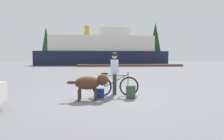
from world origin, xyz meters
name	(u,v)px	position (x,y,z in m)	size (l,w,h in m)	color
ground_plane	(107,96)	(0.00, 0.00, 0.00)	(160.00, 160.00, 0.00)	slate
bicycle	(115,86)	(0.33, 0.02, 0.40)	(1.80, 0.44, 0.93)	black
person_cyclist	(115,69)	(0.34, 0.43, 1.03)	(0.32, 0.53, 1.71)	#333338
dog	(91,83)	(-0.59, -0.53, 0.60)	(1.46, 0.54, 0.91)	#472D19
backpack	(131,92)	(0.85, -0.46, 0.24)	(0.28, 0.20, 0.47)	#334C33
handbag_pannier	(100,93)	(-0.27, -0.25, 0.17)	(0.32, 0.18, 0.34)	navy
dock_pier	(130,65)	(5.56, 25.56, 0.20)	(18.80, 2.34, 0.40)	brown
ferry_boat	(103,51)	(0.87, 33.72, 2.99)	(27.31, 7.70, 8.56)	#191E38
sailboat_moored	(100,62)	(0.41, 38.49, 0.49)	(7.49, 2.10, 7.57)	silver
pine_tree_far_left	(46,40)	(-15.68, 50.15, 6.88)	(2.82, 2.82, 11.03)	#4C331E
pine_tree_center	(86,41)	(-3.70, 49.28, 6.84)	(3.38, 3.38, 11.20)	#4C331E
pine_tree_far_right	(155,39)	(17.90, 49.40, 7.65)	(3.77, 3.77, 12.64)	#4C331E
pine_tree_mid_back	(88,39)	(-3.40, 56.12, 7.98)	(4.02, 4.02, 12.72)	#4C331E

